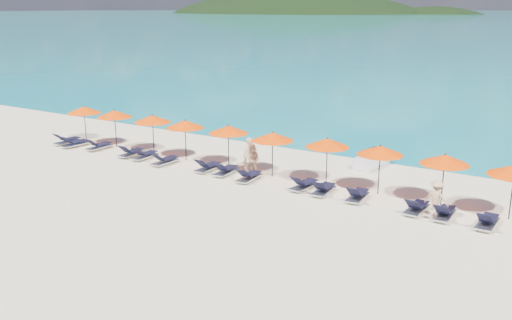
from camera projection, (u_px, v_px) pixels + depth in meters
The scene contains 31 objects.
ground at pixel (218, 202), 24.50m from camera, with size 1400.00×1400.00×0.00m, color beige.
headland_main at pixel (291, 49), 629.37m from camera, with size 374.00×242.00×126.50m.
headland_small at pixel (432, 51), 566.46m from camera, with size 162.00×126.00×85.50m.
jetski at pixel (371, 159), 29.90m from camera, with size 1.13×2.59×0.90m.
beachgoer_a at pixel (250, 156), 28.23m from camera, with size 0.69×0.46×1.90m, color tan.
beachgoer_b at pixel (253, 160), 28.12m from camera, with size 0.78×0.45×1.60m, color tan.
beachgoer_c at pixel (436, 198), 22.69m from camera, with size 0.98×0.46×1.52m, color tan.
umbrella_0 at pixel (84, 110), 34.83m from camera, with size 2.10×2.10×2.28m.
umbrella_1 at pixel (115, 114), 33.54m from camera, with size 2.10×2.10×2.28m.
umbrella_2 at pixel (152, 119), 32.06m from camera, with size 2.10×2.10×2.28m.
umbrella_3 at pixel (185, 124), 30.61m from camera, with size 2.10×2.10×2.28m.
umbrella_4 at pixel (228, 130), 29.28m from camera, with size 2.10×2.10×2.28m.
umbrella_5 at pixel (273, 137), 27.70m from camera, with size 2.10×2.10×2.28m.
umbrella_6 at pixel (327, 143), 26.46m from camera, with size 2.10×2.10×2.28m.
umbrella_7 at pixel (380, 150), 25.08m from camera, with size 2.10×2.10×2.28m.
umbrella_8 at pixel (445, 159), 23.59m from camera, with size 2.10×2.10×2.28m.
lounger_0 at pixel (67, 140), 34.73m from camera, with size 0.72×1.73×0.66m.
lounger_1 at pixel (75, 143), 34.05m from camera, with size 0.76×1.75×0.66m.
lounger_2 at pixel (99, 146), 33.40m from camera, with size 0.63×1.70×0.66m.
lounger_3 at pixel (131, 152), 31.92m from camera, with size 0.70×1.73×0.66m.
lounger_4 at pixel (145, 155), 31.37m from camera, with size 0.67×1.72×0.66m.
lounger_5 at pixel (165, 160), 30.25m from camera, with size 0.72×1.73×0.66m.
lounger_6 at pixel (208, 167), 29.06m from camera, with size 0.64×1.71×0.66m.
lounger_7 at pixel (226, 170), 28.46m from camera, with size 0.79×1.75×0.66m.
lounger_8 at pixel (249, 176), 27.43m from camera, with size 0.74×1.74×0.66m.
lounger_9 at pixel (304, 184), 26.17m from camera, with size 0.79×1.76×0.66m.
lounger_10 at pixel (323, 189), 25.55m from camera, with size 0.75×1.74×0.66m.
lounger_11 at pixel (358, 195), 24.70m from camera, with size 0.77×1.75×0.66m.
lounger_12 at pixel (417, 207), 23.21m from camera, with size 0.67×1.72×0.66m.
lounger_13 at pixel (444, 213), 22.61m from camera, with size 0.67×1.72×0.66m.
lounger_14 at pixel (487, 221), 21.72m from camera, with size 0.65×1.71×0.66m.
Camera 1 is at (13.91, -18.61, 8.17)m, focal length 40.00 mm.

